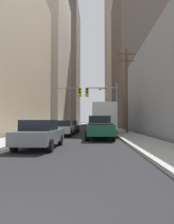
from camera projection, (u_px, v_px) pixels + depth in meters
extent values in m
cube|color=#9E9E99|center=(73.00, 126.00, 52.45)|extent=(2.62, 160.00, 0.15)
cube|color=#9E9E99|center=(107.00, 126.00, 52.07)|extent=(2.62, 160.00, 0.15)
cube|color=silver|center=(103.00, 117.00, 25.42)|extent=(2.54, 11.51, 2.90)
cube|color=black|center=(93.00, 113.00, 25.50)|extent=(0.05, 10.58, 0.80)
cube|color=red|center=(93.00, 122.00, 25.45)|extent=(0.05, 10.58, 0.28)
cylinder|color=black|center=(94.00, 127.00, 29.42)|extent=(0.32, 1.00, 1.00)
cylinder|color=black|center=(110.00, 127.00, 29.33)|extent=(0.32, 1.00, 1.00)
cylinder|color=black|center=(93.00, 130.00, 22.19)|extent=(0.32, 1.00, 1.00)
cylinder|color=black|center=(114.00, 130.00, 22.10)|extent=(0.32, 1.00, 1.00)
cube|color=#195938|center=(100.00, 129.00, 16.14)|extent=(2.10, 5.44, 0.80)
cube|color=black|center=(99.00, 120.00, 17.14)|extent=(1.83, 1.83, 0.70)
cube|color=black|center=(100.00, 124.00, 14.81)|extent=(1.81, 2.41, 0.10)
cylinder|color=black|center=(88.00, 133.00, 17.88)|extent=(0.28, 0.80, 0.80)
cylinder|color=black|center=(110.00, 133.00, 17.80)|extent=(0.28, 0.80, 0.80)
cylinder|color=black|center=(87.00, 136.00, 14.43)|extent=(0.28, 0.80, 0.80)
cylinder|color=black|center=(113.00, 136.00, 14.35)|extent=(0.28, 0.80, 0.80)
cube|color=slate|center=(40.00, 136.00, 10.65)|extent=(1.90, 4.24, 0.65)
cube|color=black|center=(40.00, 125.00, 10.52)|extent=(1.63, 1.94, 0.55)
cylinder|color=black|center=(32.00, 140.00, 12.01)|extent=(0.22, 0.64, 0.64)
cylinder|color=black|center=(60.00, 140.00, 11.94)|extent=(0.22, 0.64, 0.64)
cylinder|color=black|center=(14.00, 145.00, 9.33)|extent=(0.22, 0.64, 0.64)
cylinder|color=black|center=(50.00, 145.00, 9.26)|extent=(0.22, 0.64, 0.64)
cube|color=#B7BABF|center=(64.00, 129.00, 19.54)|extent=(1.82, 4.21, 0.65)
cube|color=black|center=(63.00, 123.00, 19.42)|extent=(1.59, 1.91, 0.55)
cylinder|color=black|center=(58.00, 132.00, 20.91)|extent=(0.22, 0.64, 0.64)
cylinder|color=black|center=(74.00, 132.00, 20.84)|extent=(0.22, 0.64, 0.64)
cylinder|color=black|center=(52.00, 133.00, 18.22)|extent=(0.22, 0.64, 0.64)
cylinder|color=black|center=(71.00, 133.00, 18.15)|extent=(0.22, 0.64, 0.64)
cube|color=#141E4C|center=(71.00, 127.00, 24.90)|extent=(1.83, 4.21, 0.65)
cube|color=black|center=(71.00, 123.00, 24.78)|extent=(1.60, 1.91, 0.55)
cylinder|color=black|center=(66.00, 130.00, 26.27)|extent=(0.22, 0.64, 0.64)
cylinder|color=black|center=(79.00, 130.00, 26.20)|extent=(0.22, 0.64, 0.64)
cylinder|color=black|center=(62.00, 131.00, 23.58)|extent=(0.22, 0.64, 0.64)
cylinder|color=black|center=(77.00, 131.00, 23.51)|extent=(0.22, 0.64, 0.64)
cylinder|color=gray|center=(51.00, 108.00, 23.62)|extent=(0.18, 0.18, 6.00)
cylinder|color=gray|center=(66.00, 88.00, 23.66)|extent=(3.42, 0.12, 0.12)
cube|color=gold|center=(80.00, 92.00, 23.57)|extent=(0.38, 0.30, 1.05)
sphere|color=black|center=(80.00, 89.00, 23.41)|extent=(0.24, 0.24, 0.24)
sphere|color=black|center=(80.00, 92.00, 23.40)|extent=(0.24, 0.24, 0.24)
sphere|color=#19D833|center=(80.00, 95.00, 23.38)|extent=(0.24, 0.24, 0.24)
cylinder|color=gray|center=(117.00, 108.00, 23.30)|extent=(0.18, 0.18, 6.00)
cylinder|color=gray|center=(102.00, 88.00, 23.48)|extent=(3.52, 0.12, 0.12)
cube|color=gold|center=(87.00, 92.00, 23.53)|extent=(0.38, 0.30, 1.05)
sphere|color=black|center=(87.00, 89.00, 23.38)|extent=(0.24, 0.24, 0.24)
sphere|color=black|center=(87.00, 92.00, 23.36)|extent=(0.24, 0.24, 0.24)
sphere|color=#19D833|center=(87.00, 95.00, 23.34)|extent=(0.24, 0.24, 0.24)
cylinder|color=brown|center=(126.00, 91.00, 22.24)|extent=(0.28, 0.28, 9.68)
cube|color=brown|center=(126.00, 54.00, 22.43)|extent=(2.20, 0.12, 0.12)
cube|color=brown|center=(126.00, 61.00, 22.39)|extent=(1.80, 0.12, 0.12)
cylinder|color=gray|center=(110.00, 108.00, 35.65)|extent=(0.16, 0.16, 7.50)
cylinder|color=gray|center=(105.00, 89.00, 35.84)|extent=(1.76, 0.10, 0.10)
ellipsoid|color=#4C4C51|center=(100.00, 89.00, 35.88)|extent=(0.56, 0.32, 0.20)
cube|color=#B7A893|center=(36.00, 58.00, 51.54)|extent=(15.81, 20.74, 35.85)
cube|color=#66564C|center=(52.00, 65.00, 95.78)|extent=(25.66, 23.16, 57.00)
cube|color=#66564C|center=(150.00, 55.00, 48.91)|extent=(17.14, 22.92, 35.52)
cube|color=tan|center=(125.00, 55.00, 96.13)|extent=(18.93, 18.68, 67.63)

